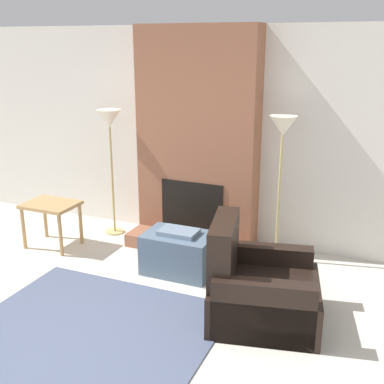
{
  "coord_description": "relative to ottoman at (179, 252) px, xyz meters",
  "views": [
    {
      "loc": [
        2.13,
        -2.46,
        2.41
      ],
      "look_at": [
        0.0,
        2.61,
        0.68
      ],
      "focal_mm": 45.0,
      "sensor_mm": 36.0,
      "label": 1
    }
  ],
  "objects": [
    {
      "name": "side_table",
      "position": [
        -1.71,
        0.05,
        0.23
      ],
      "size": [
        0.62,
        0.48,
        0.55
      ],
      "color": "tan",
      "rests_on": "ground_plane"
    },
    {
      "name": "ground_plane",
      "position": [
        -0.16,
        -1.87,
        -0.23
      ],
      "size": [
        24.0,
        24.0,
        0.0
      ],
      "primitive_type": "plane",
      "color": "beige"
    },
    {
      "name": "armchair",
      "position": [
        1.01,
        -0.57,
        0.05
      ],
      "size": [
        1.12,
        1.08,
        0.93
      ],
      "rotation": [
        0.0,
        0.0,
        1.78
      ],
      "color": "black",
      "rests_on": "ground_plane"
    },
    {
      "name": "ottoman",
      "position": [
        0.0,
        0.0,
        0.0
      ],
      "size": [
        0.74,
        0.49,
        0.49
      ],
      "color": "slate",
      "rests_on": "ground_plane"
    },
    {
      "name": "fireplace",
      "position": [
        -0.16,
        0.89,
        0.99
      ],
      "size": [
        1.47,
        0.73,
        2.6
      ],
      "color": "#935B42",
      "rests_on": "ground_plane"
    },
    {
      "name": "wall_back",
      "position": [
        -0.16,
        1.12,
        1.07
      ],
      "size": [
        7.53,
        0.06,
        2.6
      ],
      "primitive_type": "cube",
      "color": "silver",
      "rests_on": "ground_plane"
    },
    {
      "name": "area_rug",
      "position": [
        -0.25,
        -1.33,
        -0.22
      ],
      "size": [
        2.11,
        1.77,
        0.01
      ],
      "primitive_type": "cube",
      "color": "#4C5670",
      "rests_on": "ground_plane"
    },
    {
      "name": "floor_lamp_left",
      "position": [
        -1.26,
        0.72,
        1.15
      ],
      "size": [
        0.3,
        0.3,
        1.61
      ],
      "color": "tan",
      "rests_on": "ground_plane"
    },
    {
      "name": "floor_lamp_right",
      "position": [
        0.9,
        0.72,
        1.19
      ],
      "size": [
        0.3,
        0.3,
        1.66
      ],
      "color": "tan",
      "rests_on": "ground_plane"
    }
  ]
}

